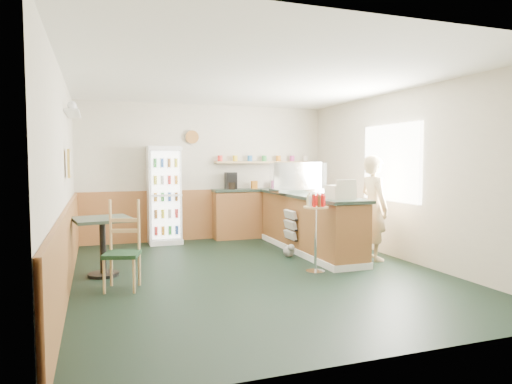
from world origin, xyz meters
name	(u,v)px	position (x,y,z in m)	size (l,w,h in m)	color
ground	(256,272)	(0.00, 0.00, 0.00)	(6.00, 6.00, 0.00)	black
room_envelope	(226,165)	(-0.23, 0.73, 1.52)	(5.04, 6.02, 2.72)	beige
service_counter	(309,226)	(1.35, 1.07, 0.46)	(0.68, 3.01, 1.01)	#A45E35
back_counter	(265,211)	(1.19, 2.80, 0.55)	(2.24, 0.42, 1.69)	#A45E35
drinks_fridge	(164,195)	(-0.89, 2.74, 0.93)	(0.61, 0.53, 1.86)	white
display_case	(298,178)	(1.35, 1.53, 1.28)	(0.94, 0.49, 0.53)	silver
cash_register	(340,192)	(1.35, 0.01, 1.11)	(0.35, 0.37, 0.21)	beige
shopkeeper	(374,208)	(2.05, 0.16, 0.84)	(0.56, 0.40, 1.67)	tan
condiment_stand	(316,219)	(0.80, -0.27, 0.76)	(0.35, 0.35, 1.10)	silver
newspaper_rack	(290,225)	(0.99, 1.05, 0.48)	(0.09, 0.43, 0.51)	black
cafe_table	(103,235)	(-2.05, 0.51, 0.57)	(0.85, 0.85, 0.81)	black
cafe_chair	(121,242)	(-1.84, -0.17, 0.57)	(0.50, 0.50, 1.10)	black
dog_doorstop	(289,251)	(0.86, 0.78, 0.11)	(0.19, 0.25, 0.23)	gray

